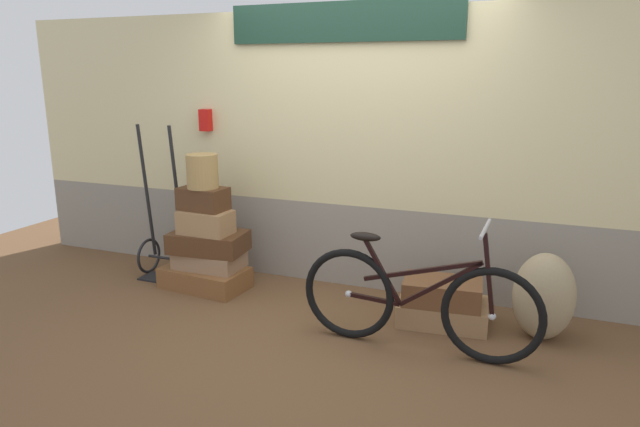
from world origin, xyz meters
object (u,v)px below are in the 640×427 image
object	(u,v)px
wicker_basket	(202,171)
bicycle	(416,302)
burlap_sack	(544,296)
suitcase_0	(205,278)
luggage_trolley	(164,244)
suitcase_6	(442,292)
suitcase_5	(442,312)
suitcase_1	(210,259)
suitcase_3	(206,222)
suitcase_2	(209,242)
suitcase_4	(203,199)

from	to	relation	value
wicker_basket	bicycle	xyz separation A→B (m)	(1.99, -0.49, -0.70)
burlap_sack	wicker_basket	bearing A→B (deg)	-179.67
suitcase_0	luggage_trolley	xyz separation A→B (m)	(-0.52, 0.13, 0.22)
suitcase_6	luggage_trolley	world-z (taller)	luggage_trolley
suitcase_5	suitcase_1	bearing A→B (deg)	174.31
suitcase_1	bicycle	xyz separation A→B (m)	(1.97, -0.51, 0.10)
burlap_sack	suitcase_0	bearing A→B (deg)	-179.25
suitcase_0	suitcase_3	world-z (taller)	suitcase_3
suitcase_1	luggage_trolley	xyz separation A→B (m)	(-0.55, 0.09, 0.05)
suitcase_2	suitcase_4	xyz separation A→B (m)	(-0.03, -0.01, 0.39)
suitcase_0	suitcase_2	size ratio (longest dim) A/B	1.15
suitcase_2	suitcase_4	world-z (taller)	suitcase_4
suitcase_5	suitcase_6	size ratio (longest dim) A/B	1.16
wicker_basket	suitcase_5	bearing A→B (deg)	0.42
suitcase_5	suitcase_2	bearing A→B (deg)	174.15
suitcase_3	bicycle	xyz separation A→B (m)	(1.97, -0.47, -0.25)
suitcase_3	suitcase_0	bearing A→B (deg)	178.49
suitcase_0	suitcase_3	xyz separation A→B (m)	(0.04, -0.00, 0.52)
suitcase_2	suitcase_5	world-z (taller)	suitcase_2
suitcase_6	suitcase_4	bearing A→B (deg)	173.48
burlap_sack	bicycle	bearing A→B (deg)	-147.84
suitcase_2	burlap_sack	distance (m)	2.79
suitcase_1	suitcase_2	distance (m)	0.16
suitcase_0	burlap_sack	world-z (taller)	burlap_sack
suitcase_5	luggage_trolley	world-z (taller)	luggage_trolley
suitcase_0	suitcase_4	world-z (taller)	suitcase_4
suitcase_3	suitcase_5	world-z (taller)	suitcase_3
suitcase_1	luggage_trolley	bearing A→B (deg)	170.61
burlap_sack	suitcase_3	bearing A→B (deg)	-179.20
suitcase_0	suitcase_4	xyz separation A→B (m)	(0.00, 0.03, 0.72)
luggage_trolley	burlap_sack	distance (m)	3.33
burlap_sack	suitcase_1	bearing A→B (deg)	-179.97
bicycle	suitcase_4	bearing A→B (deg)	165.77
suitcase_3	bicycle	size ratio (longest dim) A/B	0.27
suitcase_0	suitcase_6	xyz separation A→B (m)	(2.10, 0.00, 0.17)
suitcase_3	bicycle	world-z (taller)	bicycle
suitcase_2	suitcase_5	size ratio (longest dim) A/B	0.97
suitcase_4	bicycle	size ratio (longest dim) A/B	0.25
suitcase_1	burlap_sack	size ratio (longest dim) A/B	0.90
suitcase_0	suitcase_4	size ratio (longest dim) A/B	1.82
suitcase_1	suitcase_2	xyz separation A→B (m)	(-0.00, 0.01, 0.16)
wicker_basket	suitcase_1	bearing A→B (deg)	39.00
wicker_basket	burlap_sack	world-z (taller)	wicker_basket
bicycle	suitcase_5	bearing A→B (deg)	78.50
suitcase_0	suitcase_6	size ratio (longest dim) A/B	1.30
suitcase_5	luggage_trolley	bearing A→B (deg)	172.31
suitcase_1	bicycle	world-z (taller)	bicycle
suitcase_1	burlap_sack	world-z (taller)	burlap_sack
luggage_trolley	burlap_sack	world-z (taller)	luggage_trolley
suitcase_3	luggage_trolley	bearing A→B (deg)	168.07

